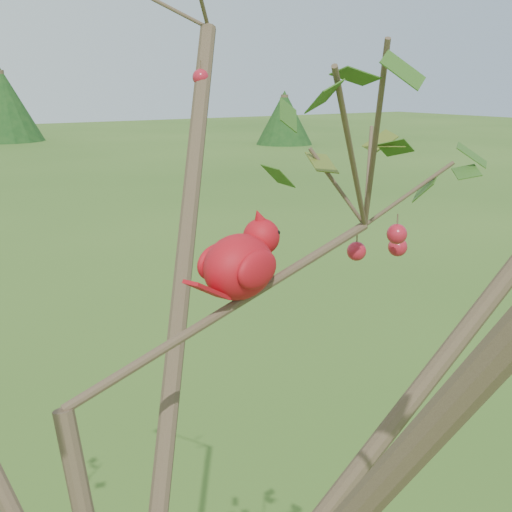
# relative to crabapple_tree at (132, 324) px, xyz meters

# --- Properties ---
(crabapple_tree) EXTENTS (2.35, 2.05, 2.95)m
(crabapple_tree) POSITION_rel_crabapple_tree_xyz_m (0.00, 0.00, 0.00)
(crabapple_tree) COLOR #3E2F21
(crabapple_tree) RESTS_ON ground
(cardinal) EXTENTS (0.24, 0.15, 0.17)m
(cardinal) POSITION_rel_crabapple_tree_xyz_m (0.26, 0.10, 0.04)
(cardinal) COLOR #AE0E18
(cardinal) RESTS_ON ground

